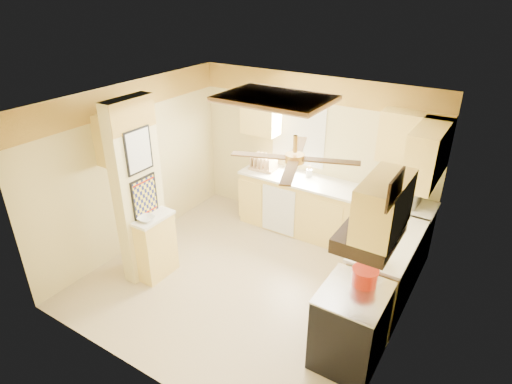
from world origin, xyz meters
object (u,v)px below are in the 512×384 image
Objects in this scene: stove at (350,326)px; microwave at (399,191)px; bowl at (146,219)px; dutch_oven at (365,276)px; kettle at (380,253)px.

microwave reaches higher than stove.
dutch_oven is at bearing 5.97° from bowl.
microwave is at bearing 94.66° from stove.
dutch_oven is (0.03, 0.18, 0.55)m from stove.
bowl is at bearing -177.54° from stove.
microwave is 1.58m from kettle.
stove is 2.84m from bowl.
dutch_oven is at bearing 98.07° from microwave.
microwave reaches higher than dutch_oven.
microwave is at bearing 41.21° from bowl.
kettle reaches higher than dutch_oven.
dutch_oven is at bearing -92.46° from kettle.
microwave is 2.01m from dutch_oven.
kettle reaches higher than stove.
bowl is (-2.62, -2.29, -0.13)m from microwave.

